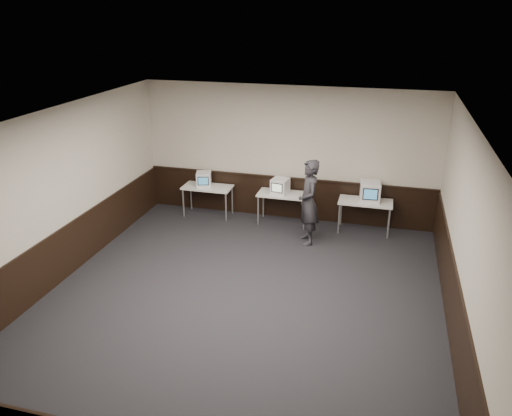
{
  "coord_description": "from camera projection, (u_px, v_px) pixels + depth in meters",
  "views": [
    {
      "loc": [
        2.22,
        -7.18,
        4.84
      ],
      "look_at": [
        -0.13,
        1.6,
        1.15
      ],
      "focal_mm": 35.0,
      "sensor_mm": 36.0,
      "label": 1
    }
  ],
  "objects": [
    {
      "name": "emac_right",
      "position": [
        370.0,
        192.0,
        11.19
      ],
      "size": [
        0.48,
        0.51,
        0.45
      ],
      "rotation": [
        0.0,
        0.0,
        0.08
      ],
      "color": "white",
      "rests_on": "desk_right"
    },
    {
      "name": "front_wall",
      "position": [
        113.0,
        385.0,
        4.6
      ],
      "size": [
        7.0,
        0.0,
        7.0
      ],
      "primitive_type": "plane",
      "rotation": [
        -1.57,
        0.0,
        0.0
      ],
      "color": "beige",
      "rests_on": "ground"
    },
    {
      "name": "wainscot_back",
      "position": [
        287.0,
        198.0,
        12.16
      ],
      "size": [
        6.98,
        0.04,
        1.0
      ],
      "primitive_type": "cube",
      "color": "black",
      "rests_on": "back_wall"
    },
    {
      "name": "emac_center",
      "position": [
        280.0,
        186.0,
        11.65
      ],
      "size": [
        0.43,
        0.45,
        0.37
      ],
      "rotation": [
        0.0,
        0.0,
        -0.18
      ],
      "color": "white",
      "rests_on": "desk_center"
    },
    {
      "name": "ceiling",
      "position": [
        237.0,
        122.0,
        7.58
      ],
      "size": [
        8.0,
        8.0,
        0.0
      ],
      "primitive_type": "plane",
      "rotation": [
        3.14,
        0.0,
        0.0
      ],
      "color": "white",
      "rests_on": "back_wall"
    },
    {
      "name": "wainscot_right",
      "position": [
        453.0,
        306.0,
        7.76
      ],
      "size": [
        0.04,
        7.98,
        1.0
      ],
      "primitive_type": "cube",
      "color": "black",
      "rests_on": "right_wall"
    },
    {
      "name": "person",
      "position": [
        309.0,
        202.0,
        10.67
      ],
      "size": [
        0.67,
        0.8,
        1.88
      ],
      "primitive_type": "imported",
      "rotation": [
        0.0,
        0.0,
        -1.2
      ],
      "color": "#27262C",
      "rests_on": "ground"
    },
    {
      "name": "right_wall",
      "position": [
        466.0,
        243.0,
        7.34
      ],
      "size": [
        0.0,
        8.0,
        8.0
      ],
      "primitive_type": "plane",
      "rotation": [
        1.57,
        0.0,
        -1.57
      ],
      "color": "beige",
      "rests_on": "ground"
    },
    {
      "name": "floor",
      "position": [
        240.0,
        302.0,
        8.78
      ],
      "size": [
        8.0,
        8.0,
        0.0
      ],
      "primitive_type": "plane",
      "color": "black",
      "rests_on": "ground"
    },
    {
      "name": "wainscot_rail",
      "position": [
        287.0,
        178.0,
        11.94
      ],
      "size": [
        6.98,
        0.06,
        0.04
      ],
      "primitive_type": "cube",
      "color": "black",
      "rests_on": "wainscot_back"
    },
    {
      "name": "back_wall",
      "position": [
        288.0,
        154.0,
        11.76
      ],
      "size": [
        7.0,
        0.0,
        7.0
      ],
      "primitive_type": "plane",
      "rotation": [
        1.57,
        0.0,
        0.0
      ],
      "color": "beige",
      "rests_on": "ground"
    },
    {
      "name": "emac_left",
      "position": [
        204.0,
        179.0,
        12.14
      ],
      "size": [
        0.44,
        0.46,
        0.35
      ],
      "rotation": [
        0.0,
        0.0,
        0.29
      ],
      "color": "white",
      "rests_on": "desk_left"
    },
    {
      "name": "desk_left",
      "position": [
        208.0,
        189.0,
        12.2
      ],
      "size": [
        1.2,
        0.6,
        0.75
      ],
      "color": "silver",
      "rests_on": "ground"
    },
    {
      "name": "wainscot_left",
      "position": [
        64.0,
        253.0,
        9.43
      ],
      "size": [
        0.04,
        7.98,
        1.0
      ],
      "primitive_type": "cube",
      "color": "black",
      "rests_on": "left_wall"
    },
    {
      "name": "desk_right",
      "position": [
        365.0,
        204.0,
        11.29
      ],
      "size": [
        1.2,
        0.6,
        0.75
      ],
      "color": "silver",
      "rests_on": "ground"
    },
    {
      "name": "left_wall",
      "position": [
        54.0,
        199.0,
        9.02
      ],
      "size": [
        0.0,
        8.0,
        8.0
      ],
      "primitive_type": "plane",
      "rotation": [
        1.57,
        0.0,
        1.57
      ],
      "color": "beige",
      "rests_on": "ground"
    },
    {
      "name": "desk_center",
      "position": [
        283.0,
        196.0,
        11.75
      ],
      "size": [
        1.2,
        0.6,
        0.75
      ],
      "color": "silver",
      "rests_on": "ground"
    }
  ]
}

